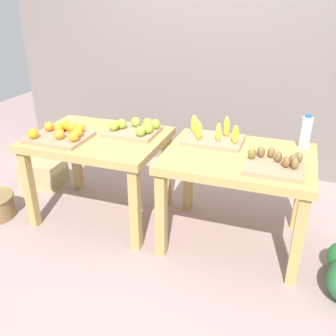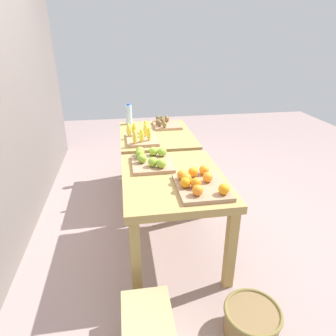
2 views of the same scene
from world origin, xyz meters
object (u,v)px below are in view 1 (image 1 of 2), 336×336
apple_bin (135,129)px  water_bottle (306,132)px  orange_bin (61,134)px  banana_crate (214,136)px  cardboard_produce_box (43,172)px  kiwi_bin (275,164)px  display_table_left (99,148)px  display_table_right (238,168)px

apple_bin → water_bottle: size_ratio=1.62×
orange_bin → apple_bin: 0.57m
banana_crate → apple_bin: bearing=-176.8°
cardboard_produce_box → kiwi_bin: bearing=-11.4°
kiwi_bin → cardboard_produce_box: kiwi_bin is taller
kiwi_bin → display_table_left: bearing=174.0°
orange_bin → kiwi_bin: bearing=0.2°
display_table_right → kiwi_bin: (0.26, -0.15, 0.14)m
display_table_left → orange_bin: 0.31m
display_table_left → cardboard_produce_box: size_ratio=2.60×
display_table_right → cardboard_produce_box: bearing=171.3°
apple_bin → water_bottle: (1.28, 0.14, 0.08)m
kiwi_bin → water_bottle: (0.17, 0.43, 0.09)m
orange_bin → banana_crate: bearing=16.6°
kiwi_bin → orange_bin: bearing=-179.8°
display_table_right → kiwi_bin: kiwi_bin is taller
orange_bin → water_bottle: water_bottle is taller
banana_crate → water_bottle: (0.65, 0.10, 0.08)m
water_bottle → display_table_right: bearing=-146.1°
apple_bin → kiwi_bin: bearing=-14.7°
orange_bin → cardboard_produce_box: 0.99m
banana_crate → water_bottle: bearing=8.9°
orange_bin → water_bottle: (1.77, 0.44, 0.08)m
display_table_right → apple_bin: size_ratio=2.55×
orange_bin → water_bottle: 1.82m
apple_bin → banana_crate: size_ratio=0.93×
display_table_right → water_bottle: (0.42, 0.28, 0.22)m
kiwi_bin → banana_crate: bearing=145.8°
display_table_left → kiwi_bin: (1.38, -0.15, 0.14)m
display_table_left → kiwi_bin: size_ratio=2.85×
apple_bin → water_bottle: bearing=6.1°
kiwi_bin → water_bottle: 0.47m
display_table_left → kiwi_bin: bearing=-6.0°
display_table_right → banana_crate: 0.33m
orange_bin → banana_crate: size_ratio=1.00×
apple_bin → cardboard_produce_box: size_ratio=1.02×
banana_crate → kiwi_bin: (0.48, -0.33, -0.01)m
banana_crate → cardboard_produce_box: 1.85m
display_table_left → banana_crate: bearing=11.6°
orange_bin → display_table_right: bearing=6.5°
apple_bin → water_bottle: 1.29m
water_bottle → cardboard_produce_box: (-2.38, 0.02, -0.72)m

